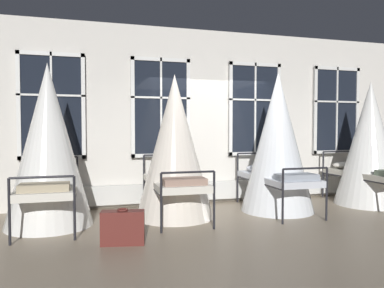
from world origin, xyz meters
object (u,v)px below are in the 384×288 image
object	(u,v)px
cot_fourth	(370,145)
suitcase_dark	(123,227)
cot_second	(175,148)
cot_first	(48,147)
cot_third	(278,144)

from	to	relation	value
cot_fourth	suitcase_dark	xyz separation A→B (m)	(-4.98, -1.27, -0.97)
cot_second	suitcase_dark	xyz separation A→B (m)	(-1.00, -1.28, -0.96)
cot_first	cot_fourth	world-z (taller)	cot_first
cot_first	cot_second	distance (m)	2.01
cot_first	cot_second	bearing A→B (deg)	-89.43
cot_fourth	cot_first	bearing A→B (deg)	88.31
cot_second	suitcase_dark	size ratio (longest dim) A/B	4.12
cot_second	cot_third	xyz separation A→B (m)	(1.93, -0.02, 0.06)
cot_first	cot_fourth	size ratio (longest dim) A/B	1.03
suitcase_dark	cot_first	bearing A→B (deg)	139.13
cot_fourth	suitcase_dark	distance (m)	5.23
cot_third	cot_fourth	distance (m)	2.04
suitcase_dark	cot_fourth	bearing A→B (deg)	25.11
cot_first	cot_third	xyz separation A→B (m)	(3.94, -0.01, 0.01)
cot_second	cot_fourth	xyz separation A→B (m)	(3.97, -0.01, 0.01)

